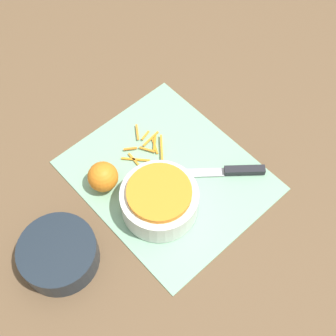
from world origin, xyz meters
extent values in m
plane|color=brown|center=(0.00, 0.00, 0.00)|extent=(4.00, 4.00, 0.00)
cube|color=#84B793|center=(0.00, 0.00, 0.00)|extent=(0.45, 0.38, 0.01)
cylinder|color=silver|center=(-0.05, 0.07, 0.04)|extent=(0.18, 0.18, 0.07)
cylinder|color=orange|center=(-0.05, 0.07, 0.08)|extent=(0.14, 0.14, 0.02)
cylinder|color=#1E2833|center=(0.00, 0.31, 0.03)|extent=(0.17, 0.17, 0.06)
cube|color=#232328|center=(-0.12, -0.14, 0.01)|extent=(0.08, 0.09, 0.02)
cube|color=silver|center=(-0.03, -0.04, 0.01)|extent=(0.13, 0.14, 0.00)
sphere|color=orange|center=(0.08, 0.13, 0.04)|extent=(0.07, 0.07, 0.07)
cube|color=orange|center=(0.08, -0.03, 0.01)|extent=(0.04, 0.03, 0.00)
cube|color=orange|center=(0.09, 0.03, 0.01)|extent=(0.04, 0.01, 0.00)
cube|color=orange|center=(0.14, -0.02, 0.01)|extent=(0.04, 0.03, 0.00)
cube|color=orange|center=(0.10, -0.04, 0.01)|extent=(0.01, 0.06, 0.00)
cube|color=orange|center=(0.12, -0.03, 0.01)|extent=(0.01, 0.03, 0.00)
cube|color=orange|center=(0.09, -0.03, 0.01)|extent=(0.03, 0.03, 0.00)
cube|color=orange|center=(0.08, 0.03, 0.01)|extent=(0.06, 0.05, 0.00)
cube|color=orange|center=(0.07, -0.04, 0.01)|extent=(0.06, 0.05, 0.00)
cube|color=orange|center=(0.09, -0.01, 0.01)|extent=(0.04, 0.02, 0.00)
cube|color=orange|center=(0.12, 0.02, 0.01)|extent=(0.02, 0.03, 0.00)
camera|label=1|loc=(-0.42, 0.38, 0.97)|focal=50.00mm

